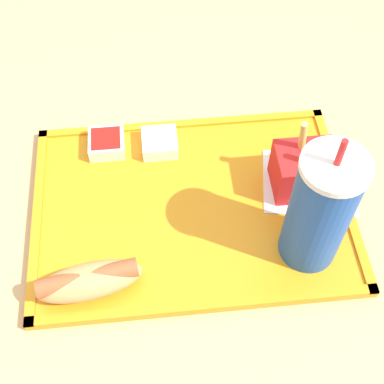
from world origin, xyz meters
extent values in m
plane|color=#4C4742|center=(0.00, 0.00, 0.00)|extent=(8.00, 8.00, 0.00)
cube|color=tan|center=(0.00, 0.00, 0.38)|extent=(1.25, 0.94, 0.76)
cube|color=orange|center=(0.01, 0.04, 0.76)|extent=(0.42, 0.30, 0.01)
cube|color=orange|center=(0.01, -0.10, 0.77)|extent=(0.42, 0.01, 0.00)
cube|color=orange|center=(0.01, 0.18, 0.77)|extent=(0.42, 0.01, 0.00)
cube|color=orange|center=(-0.19, 0.04, 0.77)|extent=(0.01, 0.30, 0.00)
cube|color=orange|center=(0.21, 0.04, 0.77)|extent=(0.01, 0.30, 0.00)
cube|color=white|center=(-0.15, 0.02, 0.77)|extent=(0.14, 0.12, 0.00)
cylinder|color=#194CA5|center=(-0.13, 0.12, 0.85)|extent=(0.07, 0.07, 0.17)
cylinder|color=white|center=(-0.13, 0.12, 0.94)|extent=(0.07, 0.07, 0.01)
cylinder|color=red|center=(-0.13, 0.12, 0.96)|extent=(0.01, 0.01, 0.03)
ellipsoid|color=tan|center=(0.14, 0.14, 0.79)|extent=(0.13, 0.06, 0.04)
cylinder|color=#9E512D|center=(0.14, 0.14, 0.80)|extent=(0.12, 0.04, 0.02)
cube|color=red|center=(-0.14, 0.02, 0.80)|extent=(0.08, 0.06, 0.07)
cylinder|color=#EACC60|center=(-0.13, 0.01, 0.84)|extent=(0.02, 0.02, 0.08)
cylinder|color=#EACC60|center=(-0.15, 0.03, 0.83)|extent=(0.02, 0.01, 0.06)
cylinder|color=#EACC60|center=(-0.14, 0.03, 0.83)|extent=(0.02, 0.02, 0.08)
cube|color=silver|center=(0.04, -0.06, 0.78)|extent=(0.05, 0.05, 0.02)
cube|color=white|center=(0.04, -0.06, 0.79)|extent=(0.04, 0.04, 0.00)
cube|color=silver|center=(0.12, -0.07, 0.78)|extent=(0.05, 0.05, 0.02)
cube|color=#B21914|center=(0.12, -0.07, 0.79)|extent=(0.04, 0.04, 0.00)
camera|label=1|loc=(0.05, 0.42, 1.36)|focal=50.00mm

